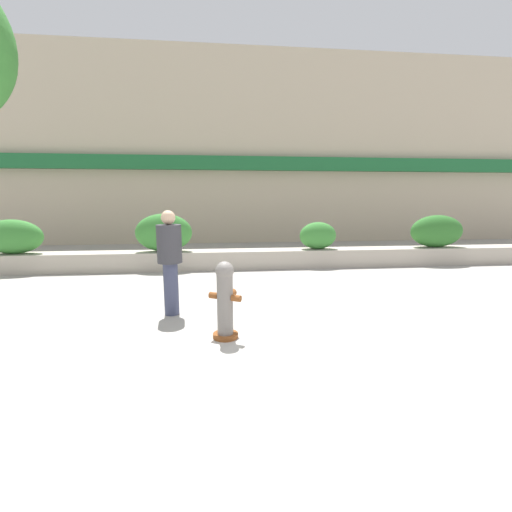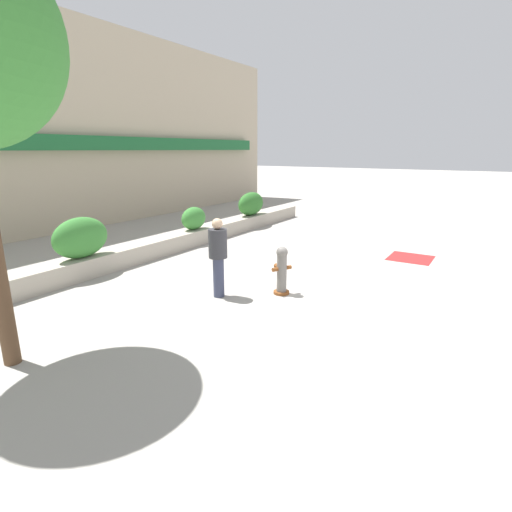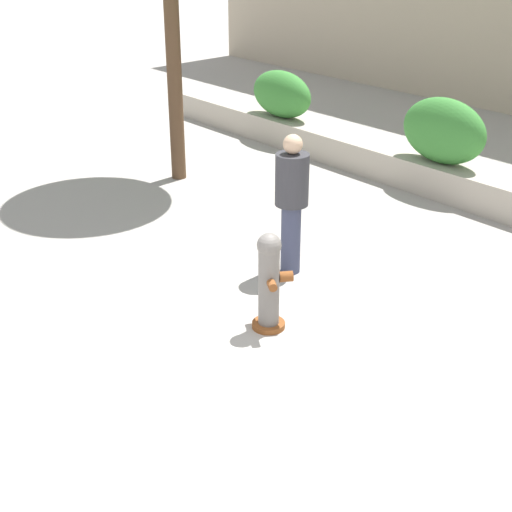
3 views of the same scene
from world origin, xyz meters
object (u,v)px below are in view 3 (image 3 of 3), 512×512
object	(u,v)px
hedge_bush_1	(444,131)
fire_hydrant	(269,281)
hedge_bush_0	(282,94)
pedestrian	(292,196)

from	to	relation	value
hedge_bush_1	fire_hydrant	world-z (taller)	hedge_bush_1
hedge_bush_1	hedge_bush_0	bearing A→B (deg)	180.00
fire_hydrant	hedge_bush_1	bearing A→B (deg)	107.77
hedge_bush_0	fire_hydrant	distance (m)	7.22
hedge_bush_0	hedge_bush_1	size ratio (longest dim) A/B	1.02
hedge_bush_1	pedestrian	size ratio (longest dim) A/B	0.87
fire_hydrant	pedestrian	distance (m)	1.45
fire_hydrant	pedestrian	xyz separation A→B (m)	(-0.87, 1.08, 0.44)
hedge_bush_1	fire_hydrant	distance (m)	5.08
hedge_bush_0	fire_hydrant	world-z (taller)	hedge_bush_0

